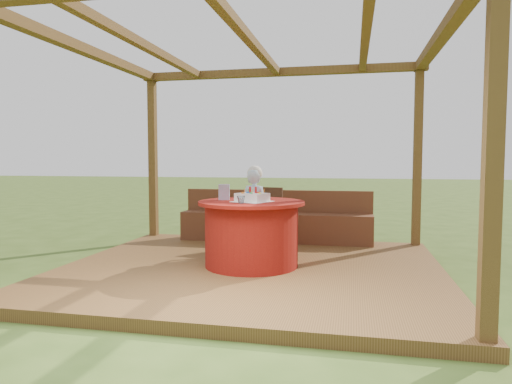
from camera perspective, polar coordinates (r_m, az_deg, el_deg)
ground at (r=5.62m, az=-0.54°, el=-10.39°), size 60.00×60.00×0.00m
deck at (r=5.61m, az=-0.54°, el=-9.80°), size 4.50×4.00×0.12m
pergola at (r=5.54m, az=-0.55°, el=14.50°), size 4.50×4.00×2.72m
bench at (r=7.21m, az=2.43°, el=-4.08°), size 3.00×0.42×0.80m
table at (r=5.52m, az=-0.57°, el=-5.16°), size 1.28×1.28×0.79m
chair at (r=6.64m, az=1.23°, el=-2.83°), size 0.49×0.49×0.88m
elderly_woman at (r=6.33m, az=-0.15°, el=-2.03°), size 0.50×0.42×1.20m
birthday_cake at (r=5.38m, az=-0.48°, el=-0.67°), size 0.50×0.50×0.18m
gift_bag at (r=5.65m, az=-4.00°, el=-0.01°), size 0.15×0.12×0.19m
drinking_glass at (r=5.16m, az=-1.88°, el=-0.97°), size 0.09×0.09×0.09m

